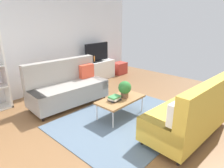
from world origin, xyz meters
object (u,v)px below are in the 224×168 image
Objects in this scene: tv_console at (97,71)px; table_book_0 at (115,100)px; couch_green at (191,114)px; coffee_table at (121,100)px; couch_beige at (68,87)px; vase_0 at (83,62)px; potted_plant at (125,88)px; storage_trunk at (119,68)px; bottle_1 at (94,59)px; vase_1 at (87,61)px; tv at (97,53)px; bottle_0 at (92,60)px.

table_book_0 is at bearing -125.64° from tv_console.
coffee_table is at bearing 104.84° from couch_green.
vase_0 is at bearing -138.65° from couch_beige.
potted_plant is at bearing -120.38° from tv_console.
bottle_1 is (-1.25, 0.06, 0.53)m from storage_trunk.
potted_plant is 2.64m from vase_1.
tv_console reaches higher than storage_trunk.
couch_beige is 13.59× the size of vase_0.
vase_1 is (0.85, 3.85, 0.27)m from couch_green.
coffee_table is 2.86m from tv.
bottle_1 reaches higher than coffee_table.
table_book_0 is at bearing 110.87° from couch_green.
couch_beige is at bearing -153.25° from tv_console.
vase_0 is (-0.58, 0.07, -0.24)m from tv.
couch_beige is 2.92m from couch_green.
vase_1 is at bearing 0.00° from vase_0.
vase_1 reaches higher than tv_console.
coffee_table is at bearing -138.97° from storage_trunk.
storage_trunk is at bearing -2.55° from bottle_0.
couch_beige is 10.22× the size of bottle_0.
couch_green is at bearing -102.41° from vase_1.
bottle_1 is at bearing -165.11° from tv_console.
couch_beige is 2.13m from tv_console.
couch_green is 3.95m from vase_1.
tv_console is 9.74× the size of vase_0.
vase_0 is (-1.68, 0.15, 0.49)m from storage_trunk.
bottle_1 is at bearing 77.64° from couch_green.
storage_trunk is 2.26× the size of bottle_1.
table_book_0 is (-0.17, 0.03, 0.04)m from coffee_table.
couch_green is 3.91m from vase_0.
couch_green is 8.13× the size of table_book_0.
couch_beige is at bearing -164.06° from storage_trunk.
storage_trunk is (1.10, -0.08, -0.73)m from tv.
coffee_table is 2.95× the size of potted_plant.
vase_1 is (0.19, 0.00, 0.00)m from vase_0.
tv is (1.51, 2.35, 0.56)m from coffee_table.
tv is 2.77m from potted_plant.
tv_console reaches higher than coffee_table.
couch_green reaches higher than storage_trunk.
tv reaches higher than potted_plant.
tv_console is 2.69× the size of storage_trunk.
storage_trunk is 1.36m from bottle_1.
vase_0 reaches higher than table_book_0.
tv_console is at bearing 54.36° from table_book_0.
potted_plant is at bearing -108.59° from vase_0.
tv reaches higher than tv_console.
storage_trunk is 1.76m from vase_0.
bottle_0 reaches higher than coffee_table.
couch_green is (0.66, -2.84, 0.01)m from couch_beige.
bottle_0 reaches higher than table_book_0.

